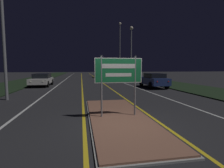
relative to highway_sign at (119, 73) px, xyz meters
The scene contains 18 objects.
ground_plane 2.01m from the highway_sign, 90.00° to the right, with size 160.00×160.00×0.00m, color #232326.
median_island 1.78m from the highway_sign, 90.00° to the left, with size 2.41×7.07×0.10m.
verge_left 21.45m from the highway_sign, 116.39° to the left, with size 5.00×100.00×0.08m.
verge_right 21.45m from the highway_sign, 63.61° to the left, with size 5.00×100.00×0.08m.
centre_line_yellow_left 24.25m from the highway_sign, 93.30° to the left, with size 0.12×70.00×0.01m.
centre_line_yellow_right 24.25m from the highway_sign, 86.70° to the left, with size 0.12×70.00×0.01m.
lane_line_white_left 24.58m from the highway_sign, 99.87° to the left, with size 0.12×70.00×0.01m.
lane_line_white_right 24.58m from the highway_sign, 80.13° to the left, with size 0.12×70.00×0.01m.
edge_line_white_left 25.26m from the highway_sign, 106.60° to the left, with size 0.10×70.00×0.01m.
edge_line_white_right 25.26m from the highway_sign, 73.40° to the left, with size 0.10×70.00×0.01m.
highway_sign is the anchor object (origin of this frame).
streetlight_right_near 22.30m from the highway_sign, 72.51° to the left, with size 0.56×0.56×8.68m.
streetlight_right_far 30.41m from the highway_sign, 77.33° to the left, with size 0.54×0.54×11.36m.
car_receding_0 11.73m from the highway_sign, 59.82° to the left, with size 1.89×4.29×1.48m.
car_receding_1 21.79m from the highway_sign, 82.42° to the left, with size 1.84×4.83×1.44m.
car_receding_2 30.44m from the highway_sign, 85.53° to the left, with size 1.89×4.45×1.43m.
car_receding_3 38.49m from the highway_sign, 80.99° to the left, with size 1.98×4.33×1.39m.
car_approaching_0 15.00m from the highway_sign, 112.93° to the left, with size 1.99×4.58×1.39m.
Camera 1 is at (-1.47, -5.95, 2.05)m, focal length 28.00 mm.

